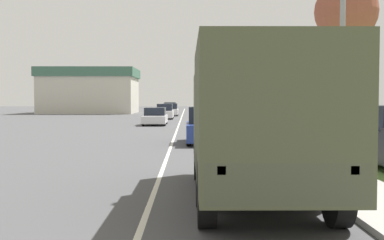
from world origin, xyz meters
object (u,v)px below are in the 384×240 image
car_fourth_ahead (170,110)px  car_third_ahead (165,112)px  lamp_post (335,4)px  car_farthest_ahead (170,108)px  car_second_ahead (155,117)px  military_truck (255,117)px  car_nearest_ahead (205,127)px

car_fourth_ahead → car_third_ahead: bearing=-91.5°
lamp_post → car_farthest_ahead: bearing=96.5°
car_second_ahead → lamp_post: (6.44, -25.83, 3.90)m
military_truck → car_nearest_ahead: (-0.57, 12.72, -0.95)m
car_nearest_ahead → car_fourth_ahead: (-2.99, 36.11, -0.08)m
car_fourth_ahead → lamp_post: size_ratio=0.62×
car_third_ahead → car_fourth_ahead: car_third_ahead is taller
car_third_ahead → car_fourth_ahead: bearing=88.5°
car_third_ahead → car_farthest_ahead: bearing=90.6°
car_third_ahead → car_fourth_ahead: size_ratio=0.87×
car_nearest_ahead → lamp_post: bearing=-73.5°
car_second_ahead → car_farthest_ahead: (0.03, 30.72, 0.07)m
car_second_ahead → car_farthest_ahead: car_farthest_ahead is taller
military_truck → car_second_ahead: military_truck is taller
car_nearest_ahead → car_farthest_ahead: car_nearest_ahead is taller
car_second_ahead → car_fourth_ahead: 20.39m
military_truck → lamp_post: size_ratio=0.93×
car_second_ahead → lamp_post: 26.91m
car_second_ahead → car_nearest_ahead: bearing=-77.6°
car_third_ahead → car_farthest_ahead: size_ratio=0.98×
car_nearest_ahead → car_fourth_ahead: car_nearest_ahead is taller
car_nearest_ahead → car_second_ahead: 16.10m
military_truck → car_fourth_ahead: military_truck is taller
military_truck → car_second_ahead: (-4.02, 28.45, -1.08)m
car_third_ahead → military_truck: bearing=-84.5°
car_nearest_ahead → car_third_ahead: bearing=96.8°
car_second_ahead → car_fourth_ahead: (0.46, 20.39, 0.05)m
military_truck → car_second_ahead: 28.75m
car_fourth_ahead → car_farthest_ahead: bearing=92.4°
car_fourth_ahead → car_farthest_ahead: 10.34m
military_truck → car_nearest_ahead: military_truck is taller
car_fourth_ahead → lamp_post: (5.98, -46.22, 3.85)m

